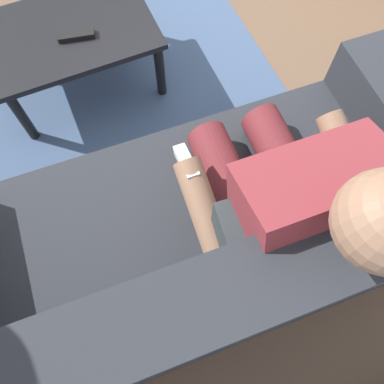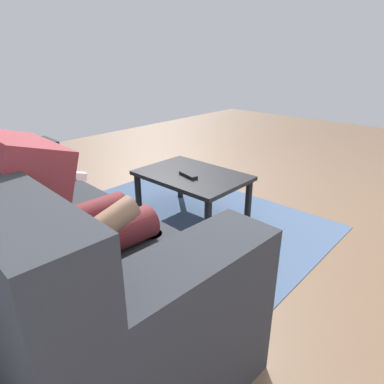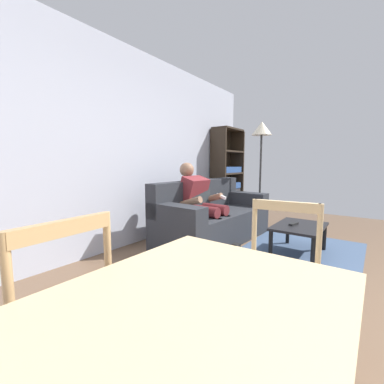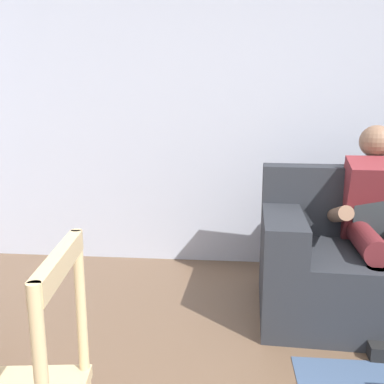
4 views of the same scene
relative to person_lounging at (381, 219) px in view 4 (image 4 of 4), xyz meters
name	(u,v)px [view 4 (image 4 of 4)]	position (x,y,z in m)	size (l,w,h in m)	color
wall_back	(266,95)	(-0.65, 0.85, 0.76)	(6.29, 0.12, 2.74)	#B2B7C6
person_lounging	(381,219)	(0.00, 0.00, 0.00)	(0.61, 0.94, 1.17)	maroon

